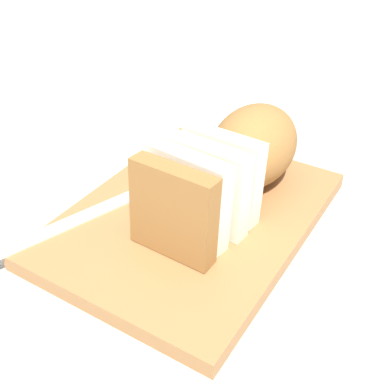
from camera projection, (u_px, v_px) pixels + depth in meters
The scene contains 7 objects.
ground_plane at pixel (192, 224), 0.66m from camera, with size 3.00×3.00×0.00m, color beige.
cutting_board at pixel (192, 218), 0.65m from camera, with size 0.38×0.28×0.02m, color #9E6B3D.
bread_loaf at pixel (233, 163), 0.64m from camera, with size 0.28×0.13×0.11m.
bread_knife at pixel (139, 189), 0.67m from camera, with size 0.27×0.12×0.02m.
crumb_near_knife at pixel (159, 189), 0.68m from camera, with size 0.00×0.00×0.00m, color tan.
crumb_near_loaf at pixel (187, 190), 0.68m from camera, with size 0.01×0.01×0.01m, color tan.
crumb_stray_left at pixel (217, 217), 0.63m from camera, with size 0.01×0.01×0.01m, color tan.
Camera 1 is at (0.45, 0.26, 0.41)m, focal length 46.64 mm.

